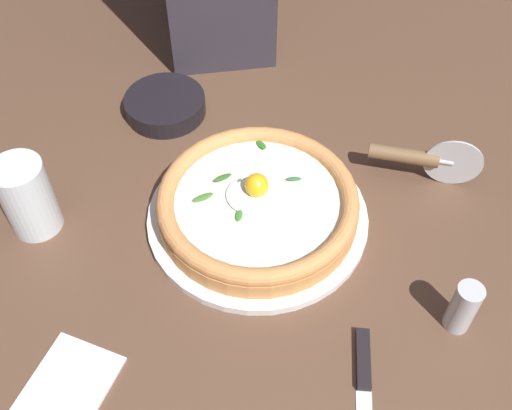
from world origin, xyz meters
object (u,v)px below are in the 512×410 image
at_px(pepper_shaker, 463,307).
at_px(pizza_cutter, 419,158).
at_px(pizza, 256,204).
at_px(folded_napkin, 60,398).
at_px(side_bowl, 165,105).
at_px(drinking_glass, 29,201).
at_px(table_knife, 364,390).

bearing_deg(pepper_shaker, pizza_cutter, -3.72).
bearing_deg(pizza, folded_napkin, 133.17).
bearing_deg(pizza, pepper_shaker, -130.11).
height_order(side_bowl, folded_napkin, side_bowl).
distance_m(pizza_cutter, drinking_glass, 0.54).
relative_size(side_bowl, pepper_shaker, 1.69).
height_order(table_knife, folded_napkin, table_knife).
height_order(drinking_glass, pepper_shaker, drinking_glass).
bearing_deg(pizza_cutter, table_knife, 154.99).
bearing_deg(table_knife, folded_napkin, 85.10).
height_order(pizza, table_knife, pizza).
distance_m(side_bowl, drinking_glass, 0.28).
xyz_separation_m(pizza_cutter, table_knife, (-0.31, 0.15, -0.04)).
bearing_deg(table_knife, side_bowl, 23.16).
relative_size(drinking_glass, folded_napkin, 0.81).
xyz_separation_m(table_knife, drinking_glass, (0.29, 0.39, 0.04)).
bearing_deg(table_knife, pepper_shaker, -61.22).
distance_m(table_knife, drinking_glass, 0.49).
relative_size(side_bowl, folded_napkin, 0.92).
bearing_deg(pizza_cutter, drinking_glass, 92.83).
height_order(table_knife, pepper_shaker, pepper_shaker).
height_order(pizza_cutter, folded_napkin, pizza_cutter).
height_order(pizza, pepper_shaker, pepper_shaker).
bearing_deg(pizza, side_bowl, 26.74).
height_order(side_bowl, pizza_cutter, pizza_cutter).
xyz_separation_m(side_bowl, folded_napkin, (-0.47, 0.13, -0.01)).
xyz_separation_m(folded_napkin, pepper_shaker, (0.04, -0.47, 0.03)).
distance_m(side_bowl, folded_napkin, 0.49).
height_order(folded_napkin, pepper_shaker, pepper_shaker).
height_order(pizza, drinking_glass, drinking_glass).
bearing_deg(side_bowl, pizza, -153.26).
xyz_separation_m(pizza, pizza_cutter, (0.05, -0.24, 0.01)).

